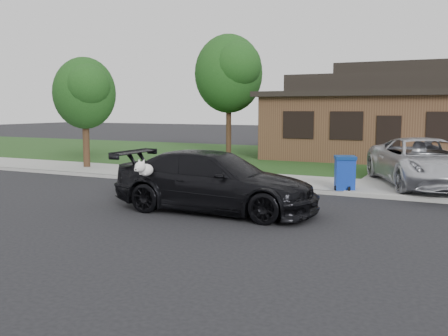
% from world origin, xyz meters
% --- Properties ---
extents(ground, '(120.00, 120.00, 0.00)m').
position_xyz_m(ground, '(0.00, 0.00, 0.00)').
color(ground, black).
rests_on(ground, ground).
extents(sidewalk, '(60.00, 3.00, 0.12)m').
position_xyz_m(sidewalk, '(0.00, 5.00, 0.06)').
color(sidewalk, gray).
rests_on(sidewalk, ground).
extents(curb, '(60.00, 0.12, 0.12)m').
position_xyz_m(curb, '(0.00, 3.50, 0.06)').
color(curb, gray).
rests_on(curb, ground).
extents(lawn, '(60.00, 13.00, 0.13)m').
position_xyz_m(lawn, '(0.00, 13.00, 0.07)').
color(lawn, '#193814').
rests_on(lawn, ground).
extents(driveway, '(4.50, 13.00, 0.14)m').
position_xyz_m(driveway, '(6.00, 10.00, 0.07)').
color(driveway, gray).
rests_on(driveway, ground).
extents(sedan, '(5.28, 2.56, 1.52)m').
position_xyz_m(sedan, '(1.30, -0.15, 0.76)').
color(sedan, black).
rests_on(sedan, ground).
extents(minivan, '(4.41, 5.97, 1.51)m').
position_xyz_m(minivan, '(5.79, 5.71, 0.89)').
color(minivan, silver).
rests_on(minivan, driveway).
extents(recycling_bin, '(0.79, 0.79, 1.03)m').
position_xyz_m(recycling_bin, '(3.69, 3.93, 0.64)').
color(recycling_bin, '#0D2D95').
rests_on(recycling_bin, sidewalk).
extents(house, '(12.60, 8.60, 4.65)m').
position_xyz_m(house, '(4.00, 15.00, 2.13)').
color(house, '#422B1C').
rests_on(house, ground).
extents(tree_0, '(3.78, 3.60, 6.34)m').
position_xyz_m(tree_0, '(-4.34, 12.88, 4.48)').
color(tree_0, '#332114').
rests_on(tree_0, ground).
extents(tree_2, '(2.73, 2.60, 4.59)m').
position_xyz_m(tree_2, '(-7.38, 5.11, 3.27)').
color(tree_2, '#332114').
rests_on(tree_2, ground).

